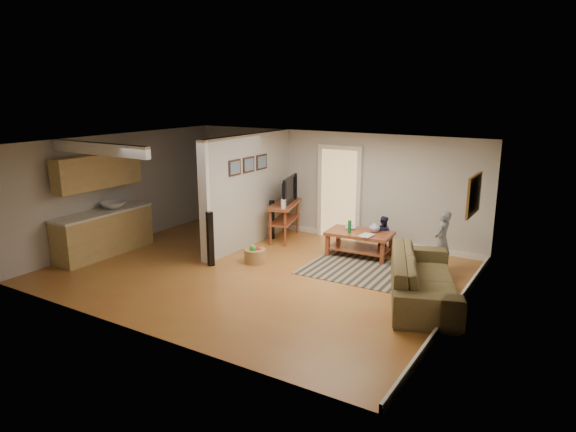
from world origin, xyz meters
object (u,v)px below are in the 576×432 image
object	(u,v)px
sofa	(422,299)
speaker_right	(272,220)
toy_basket	(255,255)
child	(440,269)
speaker_left	(210,239)
coffee_table	(361,237)
toddler	(382,253)
tv_console	(285,206)

from	to	relation	value
sofa	speaker_right	distance (m)	4.49
speaker_right	toy_basket	xyz separation A→B (m)	(0.65, -1.63, -0.30)
sofa	child	world-z (taller)	child
speaker_right	child	bearing A→B (deg)	-9.07
speaker_right	speaker_left	bearing A→B (deg)	-98.13
toy_basket	child	size ratio (longest dim) A/B	0.36
speaker_left	child	size ratio (longest dim) A/B	0.94
coffee_table	child	world-z (taller)	coffee_table
sofa	toy_basket	xyz separation A→B (m)	(-3.49, 0.04, 0.16)
coffee_table	toddler	distance (m)	0.68
tv_console	speaker_right	xyz separation A→B (m)	(-0.27, -0.15, -0.32)
coffee_table	toy_basket	xyz separation A→B (m)	(-1.66, -1.53, -0.25)
child	toddler	distance (m)	1.41
sofa	tv_console	xyz separation A→B (m)	(-3.87, 1.82, 0.78)
coffee_table	speaker_left	distance (m)	3.15
sofa	tv_console	size ratio (longest dim) A/B	1.81
speaker_right	toddler	size ratio (longest dim) A/B	1.12
coffee_table	child	xyz separation A→B (m)	(1.70, 0.03, -0.41)
tv_console	speaker_left	xyz separation A→B (m)	(-0.27, -2.40, -0.23)
child	speaker_right	bearing A→B (deg)	-83.51
toy_basket	toddler	xyz separation A→B (m)	(2.00, 1.95, -0.16)
sofa	speaker_left	bearing A→B (deg)	77.06
speaker_left	toddler	world-z (taller)	speaker_left
tv_console	toy_basket	xyz separation A→B (m)	(0.38, -1.78, -0.62)
toy_basket	child	bearing A→B (deg)	24.97
toddler	sofa	bearing A→B (deg)	143.08
sofa	speaker_right	bearing A→B (deg)	47.22
speaker_left	toy_basket	size ratio (longest dim) A/B	2.57
sofa	speaker_right	world-z (taller)	speaker_right
toy_basket	child	distance (m)	3.70
sofa	speaker_right	xyz separation A→B (m)	(-4.14, 1.67, 0.46)
speaker_right	coffee_table	bearing A→B (deg)	-10.57
speaker_left	toy_basket	xyz separation A→B (m)	(0.65, 0.61, -0.40)
toddler	child	bearing A→B (deg)	-179.85
speaker_right	tv_console	bearing A→B (deg)	22.02
tv_console	speaker_left	world-z (taller)	tv_console
sofa	child	xyz separation A→B (m)	(-0.14, 1.60, 0.00)
speaker_left	toddler	bearing A→B (deg)	68.14
speaker_left	child	bearing A→B (deg)	52.54
tv_console	speaker_right	bearing A→B (deg)	-166.53
coffee_table	speaker_right	bearing A→B (deg)	177.56
sofa	speaker_left	world-z (taller)	speaker_left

